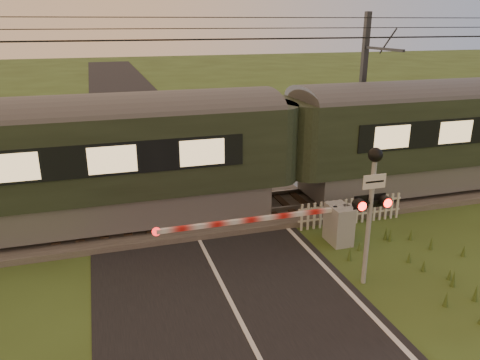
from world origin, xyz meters
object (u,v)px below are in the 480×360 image
object	(u,v)px
train	(285,146)
picket_fence	(351,211)
boom_gate	(331,223)
crossing_signal	(372,193)
catenary_mast	(363,95)

from	to	relation	value
train	picket_fence	distance (m)	2.97
train	boom_gate	distance (m)	3.31
crossing_signal	picket_fence	bearing A→B (deg)	65.38
crossing_signal	picket_fence	distance (m)	3.97
boom_gate	crossing_signal	distance (m)	2.75
train	catenary_mast	bearing A→B (deg)	28.37
picket_fence	catenary_mast	world-z (taller)	catenary_mast
boom_gate	picket_fence	world-z (taller)	boom_gate
boom_gate	catenary_mast	distance (m)	6.97
train	picket_fence	bearing A→B (deg)	-51.74
crossing_signal	picket_fence	xyz separation A→B (m)	(1.45, 3.17, -1.89)
crossing_signal	picket_fence	size ratio (longest dim) A/B	0.95
train	crossing_signal	distance (m)	5.07
crossing_signal	catenary_mast	xyz separation A→B (m)	(4.07, 7.29, 0.99)
train	catenary_mast	size ratio (longest dim) A/B	6.34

